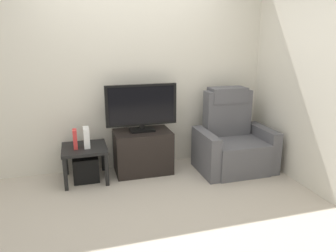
{
  "coord_description": "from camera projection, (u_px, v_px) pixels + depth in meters",
  "views": [
    {
      "loc": [
        -0.74,
        -3.12,
        1.76
      ],
      "look_at": [
        0.32,
        0.5,
        0.7
      ],
      "focal_mm": 34.57,
      "sensor_mm": 36.0,
      "label": 1
    }
  ],
  "objects": [
    {
      "name": "game_console",
      "position": [
        86.0,
        137.0,
        3.96
      ],
      "size": [
        0.07,
        0.2,
        0.24
      ],
      "primitive_type": "cube",
      "color": "white",
      "rests_on": "side_table"
    },
    {
      "name": "television",
      "position": [
        142.0,
        107.0,
        4.12
      ],
      "size": [
        0.92,
        0.2,
        0.61
      ],
      "color": "black",
      "rests_on": "tv_stand"
    },
    {
      "name": "wall_back",
      "position": [
        131.0,
        72.0,
        4.25
      ],
      "size": [
        6.4,
        0.06,
        2.6
      ],
      "primitive_type": "cube",
      "color": "beige",
      "rests_on": "ground"
    },
    {
      "name": "book_upright",
      "position": [
        75.0,
        139.0,
        3.9
      ],
      "size": [
        0.05,
        0.12,
        0.24
      ],
      "primitive_type": "cube",
      "color": "red",
      "rests_on": "side_table"
    },
    {
      "name": "subwoofer_box",
      "position": [
        86.0,
        168.0,
        4.05
      ],
      "size": [
        0.31,
        0.31,
        0.31
      ],
      "primitive_type": "cube",
      "color": "black",
      "rests_on": "ground"
    },
    {
      "name": "side_table",
      "position": [
        85.0,
        152.0,
        3.99
      ],
      "size": [
        0.54,
        0.54,
        0.43
      ],
      "color": "black",
      "rests_on": "ground"
    },
    {
      "name": "wall_side",
      "position": [
        310.0,
        77.0,
        3.71
      ],
      "size": [
        0.06,
        4.48,
        2.6
      ],
      "primitive_type": "cube",
      "color": "beige",
      "rests_on": "ground"
    },
    {
      "name": "tv_stand",
      "position": [
        143.0,
        151.0,
        4.27
      ],
      "size": [
        0.73,
        0.47,
        0.56
      ],
      "color": "black",
      "rests_on": "ground"
    },
    {
      "name": "recliner_armchair",
      "position": [
        233.0,
        142.0,
        4.36
      ],
      "size": [
        0.98,
        0.78,
        1.08
      ],
      "rotation": [
        0.0,
        0.0,
        0.12
      ],
      "color": "#515156",
      "rests_on": "ground"
    },
    {
      "name": "ground_plane",
      "position": [
        153.0,
        201.0,
        3.56
      ],
      "size": [
        6.4,
        6.4,
        0.0
      ],
      "primitive_type": "plane",
      "color": "#B2A899"
    }
  ]
}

